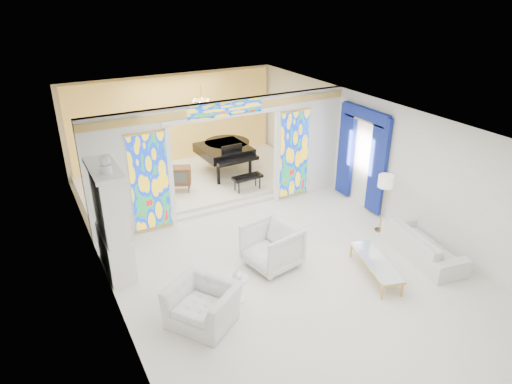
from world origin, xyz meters
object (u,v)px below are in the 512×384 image
armchair_left (203,305)px  armchair_right (272,246)px  grand_piano (226,149)px  sofa (424,244)px  tv_console (180,176)px  coffee_table (376,262)px  china_cabinet (112,222)px

armchair_left → armchair_right: armchair_right is taller
grand_piano → sofa: bearing=-75.0°
armchair_left → tv_console: size_ratio=1.58×
sofa → grand_piano: grand_piano is taller
armchair_right → tv_console: (-0.55, 4.25, 0.17)m
coffee_table → tv_console: (-2.27, 5.61, 0.31)m
armchair_left → coffee_table: (3.71, -0.38, -0.04)m
armchair_left → armchair_right: (1.99, 0.98, 0.10)m
armchair_left → grand_piano: bearing=116.7°
tv_console → armchair_left: bearing=-81.4°
coffee_table → grand_piano: (-0.48, 6.33, 0.57)m
armchair_left → sofa: size_ratio=0.55×
armchair_right → tv_console: 4.29m
coffee_table → armchair_left: bearing=174.1°
sofa → grand_piano: bearing=27.2°
sofa → tv_console: (-3.73, 5.54, 0.34)m
armchair_left → coffee_table: bearing=49.3°
coffee_table → tv_console: tv_console is taller
grand_piano → armchair_left: bearing=-120.8°
armchair_left → coffee_table: armchair_left is taller
sofa → tv_console: bearing=43.9°
china_cabinet → tv_console: size_ratio=3.69×
armchair_right → sofa: 3.43m
sofa → armchair_left: bearing=96.5°
armchair_left → coffee_table: size_ratio=0.68×
coffee_table → grand_piano: grand_piano is taller
tv_console → grand_piano: bearing=45.8°
armchair_left → armchair_right: 2.22m
sofa → china_cabinet: bearing=76.3°
armchair_left → sofa: armchair_left is taller
china_cabinet → grand_piano: china_cabinet is taller
china_cabinet → coffee_table: 5.53m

